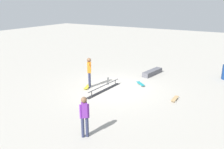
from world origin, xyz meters
The scene contains 8 objects.
ground_plane centered at (0.00, 0.00, 0.00)m, with size 60.00×60.00×0.00m, color #ADA89E.
grind_rail centered at (0.58, -0.23, 0.14)m, with size 2.87×0.43×0.33m.
skate_ledge centered at (-3.57, 0.92, 0.16)m, with size 1.89×0.43×0.31m, color #595960.
skater_main centered at (0.55, -1.23, 0.99)m, with size 1.22×0.79×1.71m.
skateboard_main centered at (0.72, -1.26, 0.07)m, with size 0.82×0.44×0.09m.
bystander_purple_shirt centered at (4.86, 1.72, 0.87)m, with size 0.29×0.30×1.55m.
loose_skateboard_natural centered at (-0.13, 3.49, 0.07)m, with size 0.80×0.27×0.09m.
loose_skateboard_teal centered at (-1.31, 1.09, 0.07)m, with size 0.67×0.74×0.09m.
Camera 1 is at (10.89, 6.48, 4.71)m, focal length 38.39 mm.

